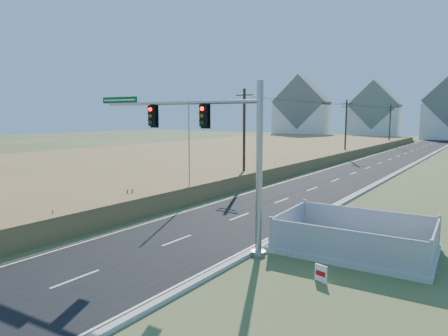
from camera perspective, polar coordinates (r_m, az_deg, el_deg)
ground at (r=22.54m, az=-3.33°, el=-9.16°), size 260.00×260.00×0.00m
road at (r=68.62m, az=23.31°, el=1.40°), size 8.00×180.00×0.06m
curb at (r=67.93m, az=26.74°, el=1.21°), size 0.30×180.00×0.18m
reed_marsh at (r=68.39m, az=1.44°, el=2.50°), size 38.00×110.00×1.30m
utility_pole_near at (r=37.70m, az=2.89°, el=4.71°), size 1.80×0.26×9.00m
utility_pole_mid at (r=65.13m, az=17.00°, el=5.50°), size 1.80×0.26×9.00m
utility_pole_far at (r=94.14m, az=22.61°, el=5.72°), size 1.80×0.26×9.00m
condo_nw at (r=127.79m, az=11.08°, el=7.77°), size 17.69×13.38×19.05m
condo_nnw at (r=128.88m, az=20.76°, el=7.09°), size 14.93×11.17×17.03m
traffic_signal_mast at (r=18.87m, az=-0.21°, el=2.57°), size 10.01×1.15×7.98m
fence_enclosure at (r=20.42m, az=18.15°, el=-10.39°), size 7.30×5.16×1.62m
open_sign at (r=16.45m, az=13.68°, el=-14.42°), size 0.54×0.19×0.67m
flagpole at (r=29.45m, az=-4.99°, el=0.74°), size 0.34×0.34×7.59m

